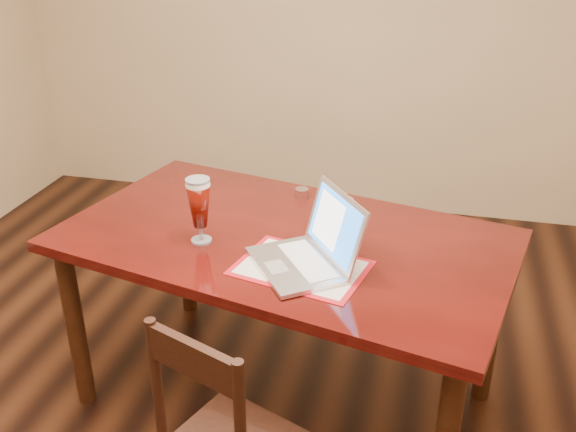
# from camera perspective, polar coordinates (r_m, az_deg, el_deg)

# --- Properties ---
(dining_table) EXTENTS (1.92, 1.35, 1.08)m
(dining_table) POSITION_cam_1_polar(r_m,az_deg,el_deg) (2.56, -0.41, -3.65)
(dining_table) COLOR #490C09
(dining_table) RESTS_ON ground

